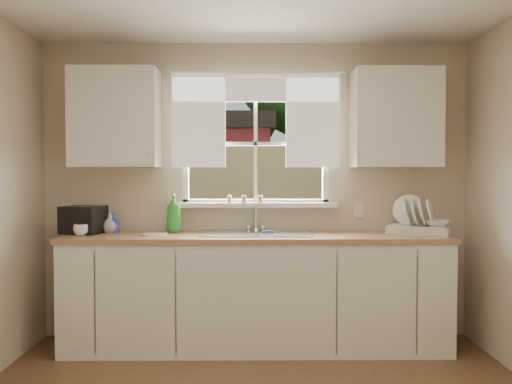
{
  "coord_description": "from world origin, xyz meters",
  "views": [
    {
      "loc": [
        -0.04,
        -2.62,
        1.4
      ],
      "look_at": [
        0.0,
        1.65,
        1.25
      ],
      "focal_mm": 38.0,
      "sensor_mm": 36.0,
      "label": 1
    }
  ],
  "objects_px": {
    "cup": "(81,230)",
    "black_appliance": "(83,220)",
    "soap_bottle_a": "(174,213)",
    "dish_rack": "(418,225)"
  },
  "relations": [
    {
      "from": "cup",
      "to": "black_appliance",
      "type": "bearing_deg",
      "value": 77.89
    },
    {
      "from": "cup",
      "to": "black_appliance",
      "type": "height_order",
      "value": "black_appliance"
    },
    {
      "from": "black_appliance",
      "to": "dish_rack",
      "type": "bearing_deg",
      "value": 13.34
    },
    {
      "from": "dish_rack",
      "to": "cup",
      "type": "height_order",
      "value": "dish_rack"
    },
    {
      "from": "cup",
      "to": "soap_bottle_a",
      "type": "bearing_deg",
      "value": -5.61
    },
    {
      "from": "cup",
      "to": "black_appliance",
      "type": "xyz_separation_m",
      "value": [
        -0.03,
        0.16,
        0.07
      ]
    },
    {
      "from": "dish_rack",
      "to": "black_appliance",
      "type": "height_order",
      "value": "dish_rack"
    },
    {
      "from": "soap_bottle_a",
      "to": "cup",
      "type": "distance_m",
      "value": 0.74
    },
    {
      "from": "dish_rack",
      "to": "black_appliance",
      "type": "xyz_separation_m",
      "value": [
        -2.72,
        0.03,
        0.04
      ]
    },
    {
      "from": "cup",
      "to": "black_appliance",
      "type": "distance_m",
      "value": 0.18
    }
  ]
}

